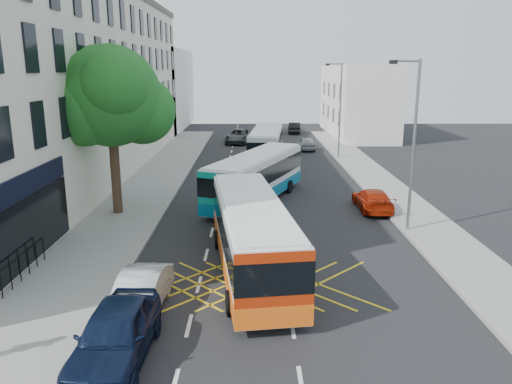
{
  "coord_description": "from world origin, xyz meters",
  "views": [
    {
      "loc": [
        -1.22,
        -10.99,
        7.77
      ],
      "look_at": [
        -1.06,
        11.25,
        2.2
      ],
      "focal_mm": 35.0,
      "sensor_mm": 36.0,
      "label": 1
    }
  ],
  "objects_px": {
    "bus_near": "(252,235)",
    "red_hatchback": "(373,199)",
    "distant_car_dark": "(295,128)",
    "street_tree": "(110,97)",
    "distant_car_grey": "(239,136)",
    "distant_car_silver": "(306,143)",
    "lamp_near": "(412,137)",
    "parked_car_blue": "(116,334)",
    "bus_mid": "(256,177)",
    "bus_far": "(266,144)",
    "lamp_far": "(339,105)",
    "parked_car_silver": "(140,293)"
  },
  "relations": [
    {
      "from": "bus_near",
      "to": "red_hatchback",
      "type": "distance_m",
      "value": 11.03
    },
    {
      "from": "distant_car_dark",
      "to": "street_tree",
      "type": "bearing_deg",
      "value": 77.11
    },
    {
      "from": "distant_car_grey",
      "to": "distant_car_silver",
      "type": "xyz_separation_m",
      "value": [
        6.63,
        -4.63,
        -0.08
      ]
    },
    {
      "from": "lamp_near",
      "to": "parked_car_blue",
      "type": "distance_m",
      "value": 16.01
    },
    {
      "from": "street_tree",
      "to": "bus_mid",
      "type": "bearing_deg",
      "value": 20.44
    },
    {
      "from": "bus_near",
      "to": "bus_far",
      "type": "height_order",
      "value": "bus_near"
    },
    {
      "from": "street_tree",
      "to": "lamp_near",
      "type": "xyz_separation_m",
      "value": [
        14.71,
        -2.97,
        -1.68
      ]
    },
    {
      "from": "lamp_near",
      "to": "bus_near",
      "type": "relative_size",
      "value": 0.77
    },
    {
      "from": "bus_far",
      "to": "distant_car_silver",
      "type": "bearing_deg",
      "value": 62.66
    },
    {
      "from": "bus_mid",
      "to": "parked_car_blue",
      "type": "bearing_deg",
      "value": -80.3
    },
    {
      "from": "red_hatchback",
      "to": "street_tree",
      "type": "bearing_deg",
      "value": 3.28
    },
    {
      "from": "lamp_far",
      "to": "parked_car_silver",
      "type": "distance_m",
      "value": 30.42
    },
    {
      "from": "parked_car_silver",
      "to": "lamp_far",
      "type": "bearing_deg",
      "value": 72.97
    },
    {
      "from": "lamp_far",
      "to": "distant_car_silver",
      "type": "height_order",
      "value": "lamp_far"
    },
    {
      "from": "bus_mid",
      "to": "lamp_far",
      "type": "bearing_deg",
      "value": 86.15
    },
    {
      "from": "bus_far",
      "to": "red_hatchback",
      "type": "distance_m",
      "value": 15.72
    },
    {
      "from": "lamp_far",
      "to": "bus_far",
      "type": "xyz_separation_m",
      "value": [
        -6.24,
        -1.45,
        -3.12
      ]
    },
    {
      "from": "lamp_far",
      "to": "bus_mid",
      "type": "height_order",
      "value": "lamp_far"
    },
    {
      "from": "bus_mid",
      "to": "parked_car_blue",
      "type": "relative_size",
      "value": 2.23
    },
    {
      "from": "lamp_near",
      "to": "distant_car_dark",
      "type": "relative_size",
      "value": 2.01
    },
    {
      "from": "lamp_far",
      "to": "bus_near",
      "type": "distance_m",
      "value": 26.09
    },
    {
      "from": "red_hatchback",
      "to": "distant_car_dark",
      "type": "distance_m",
      "value": 33.74
    },
    {
      "from": "bus_far",
      "to": "distant_car_dark",
      "type": "distance_m",
      "value": 19.45
    },
    {
      "from": "street_tree",
      "to": "parked_car_blue",
      "type": "bearing_deg",
      "value": -75.46
    },
    {
      "from": "lamp_far",
      "to": "bus_mid",
      "type": "distance_m",
      "value": 16.26
    },
    {
      "from": "street_tree",
      "to": "bus_far",
      "type": "bearing_deg",
      "value": 61.48
    },
    {
      "from": "bus_mid",
      "to": "distant_car_grey",
      "type": "xyz_separation_m",
      "value": [
        -1.64,
        23.72,
        -0.77
      ]
    },
    {
      "from": "parked_car_silver",
      "to": "distant_car_silver",
      "type": "bearing_deg",
      "value": 79.45
    },
    {
      "from": "street_tree",
      "to": "distant_car_silver",
      "type": "height_order",
      "value": "street_tree"
    },
    {
      "from": "parked_car_silver",
      "to": "distant_car_grey",
      "type": "height_order",
      "value": "distant_car_grey"
    },
    {
      "from": "red_hatchback",
      "to": "distant_car_silver",
      "type": "bearing_deg",
      "value": -86.29
    },
    {
      "from": "bus_mid",
      "to": "parked_car_blue",
      "type": "xyz_separation_m",
      "value": [
        -3.92,
        -16.61,
        -0.71
      ]
    },
    {
      "from": "distant_car_silver",
      "to": "lamp_far",
      "type": "bearing_deg",
      "value": 112.19
    },
    {
      "from": "distant_car_silver",
      "to": "distant_car_grey",
      "type": "bearing_deg",
      "value": -37.28
    },
    {
      "from": "parked_car_blue",
      "to": "distant_car_dark",
      "type": "height_order",
      "value": "parked_car_blue"
    },
    {
      "from": "lamp_near",
      "to": "distant_car_silver",
      "type": "relative_size",
      "value": 2.15
    },
    {
      "from": "lamp_near",
      "to": "red_hatchback",
      "type": "height_order",
      "value": "lamp_near"
    },
    {
      "from": "bus_near",
      "to": "distant_car_dark",
      "type": "bearing_deg",
      "value": 75.56
    },
    {
      "from": "lamp_far",
      "to": "distant_car_silver",
      "type": "distance_m",
      "value": 6.66
    },
    {
      "from": "bus_mid",
      "to": "distant_car_silver",
      "type": "distance_m",
      "value": 19.75
    },
    {
      "from": "lamp_far",
      "to": "distant_car_grey",
      "type": "xyz_separation_m",
      "value": [
        -8.84,
        9.48,
        -3.9
      ]
    },
    {
      "from": "bus_near",
      "to": "lamp_near",
      "type": "bearing_deg",
      "value": 25.4
    },
    {
      "from": "red_hatchback",
      "to": "distant_car_silver",
      "type": "height_order",
      "value": "distant_car_silver"
    },
    {
      "from": "parked_car_silver",
      "to": "distant_car_grey",
      "type": "xyz_separation_m",
      "value": [
        2.25,
        37.52,
        0.07
      ]
    },
    {
      "from": "red_hatchback",
      "to": "distant_car_silver",
      "type": "relative_size",
      "value": 1.12
    },
    {
      "from": "parked_car_silver",
      "to": "red_hatchback",
      "type": "relative_size",
      "value": 0.94
    },
    {
      "from": "parked_car_blue",
      "to": "distant_car_grey",
      "type": "xyz_separation_m",
      "value": [
        2.28,
        40.33,
        -0.06
      ]
    },
    {
      "from": "lamp_near",
      "to": "distant_car_silver",
      "type": "xyz_separation_m",
      "value": [
        -2.22,
        24.85,
        -3.98
      ]
    },
    {
      "from": "street_tree",
      "to": "red_hatchback",
      "type": "bearing_deg",
      "value": 3.71
    },
    {
      "from": "lamp_near",
      "to": "bus_far",
      "type": "height_order",
      "value": "lamp_near"
    }
  ]
}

